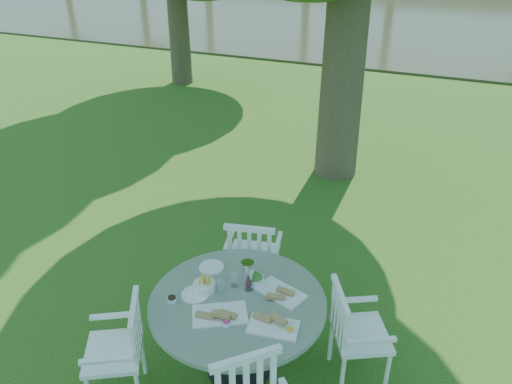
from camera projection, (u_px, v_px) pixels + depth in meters
ground at (249, 264)px, 5.75m from camera, size 140.00×140.00×0.00m
table at (238, 314)px, 4.11m from camera, size 1.44×1.44×0.78m
chair_ne at (350, 329)px, 4.07m from camera, size 0.61×0.63×0.94m
chair_nw at (252, 255)px, 4.94m from camera, size 0.58×0.55×0.97m
chair_sw at (124, 345)px, 3.92m from camera, size 0.62×0.63×0.94m
tableware at (238, 290)px, 4.09m from camera, size 1.11×0.85×0.22m
river at (436, 2)px, 24.40m from camera, size 100.00×28.00×0.12m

